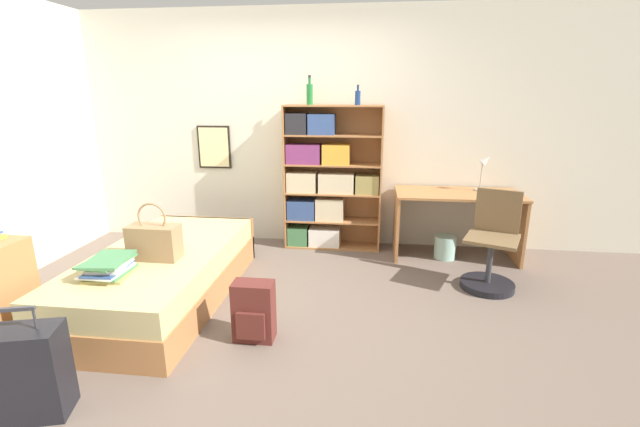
% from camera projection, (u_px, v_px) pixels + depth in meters
% --- Properties ---
extents(ground_plane, '(14.00, 14.00, 0.00)m').
position_uv_depth(ground_plane, '(248.00, 303.00, 3.61)').
color(ground_plane, '#66564C').
extents(wall_back, '(10.00, 0.09, 2.60)m').
position_uv_depth(wall_back, '(284.00, 130.00, 4.85)').
color(wall_back, beige).
rests_on(wall_back, ground_plane).
extents(bed, '(1.02, 2.04, 0.44)m').
position_uv_depth(bed, '(165.00, 274.00, 3.65)').
color(bed, '#A36B3D').
rests_on(bed, ground_plane).
extents(handbag, '(0.39, 0.19, 0.46)m').
position_uv_depth(handbag, '(154.00, 241.00, 3.37)').
color(handbag, '#93704C').
rests_on(handbag, bed).
extents(book_stack_on_bed, '(0.33, 0.39, 0.14)m').
position_uv_depth(book_stack_on_bed, '(109.00, 267.00, 3.06)').
color(book_stack_on_bed, '#99894C').
rests_on(book_stack_on_bed, bed).
extents(suitcase, '(0.49, 0.33, 0.65)m').
position_uv_depth(suitcase, '(21.00, 373.00, 2.29)').
color(suitcase, black).
rests_on(suitcase, ground_plane).
extents(bookcase, '(1.07, 0.30, 1.59)m').
position_uv_depth(bookcase, '(324.00, 181.00, 4.75)').
color(bookcase, '#A36B3D').
rests_on(bookcase, ground_plane).
extents(bottle_green, '(0.07, 0.07, 0.30)m').
position_uv_depth(bottle_green, '(310.00, 94.00, 4.51)').
color(bottle_green, '#1E6B2D').
rests_on(bottle_green, bookcase).
extents(bottle_brown, '(0.06, 0.06, 0.20)m').
position_uv_depth(bottle_brown, '(358.00, 97.00, 4.44)').
color(bottle_brown, navy).
rests_on(bottle_brown, bookcase).
extents(desk, '(1.28, 0.62, 0.71)m').
position_uv_depth(desk, '(457.00, 211.00, 4.51)').
color(desk, '#A36B3D').
rests_on(desk, ground_plane).
extents(desk_lamp, '(0.15, 0.11, 0.39)m').
position_uv_depth(desk_lamp, '(485.00, 166.00, 4.46)').
color(desk_lamp, '#ADA89E').
rests_on(desk_lamp, desk).
extents(desk_chair, '(0.56, 0.56, 0.88)m').
position_uv_depth(desk_chair, '(491.00, 257.00, 3.85)').
color(desk_chair, black).
rests_on(desk_chair, ground_plane).
extents(backpack, '(0.29, 0.20, 0.44)m').
position_uv_depth(backpack, '(254.00, 312.00, 3.03)').
color(backpack, '#56231E').
rests_on(backpack, ground_plane).
extents(waste_bin, '(0.23, 0.23, 0.25)m').
position_uv_depth(waste_bin, '(445.00, 247.00, 4.56)').
color(waste_bin, '#99C1B2').
rests_on(waste_bin, ground_plane).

